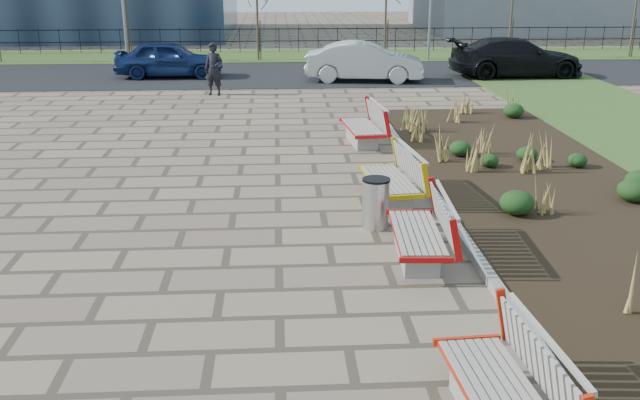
{
  "coord_description": "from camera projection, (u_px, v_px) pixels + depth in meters",
  "views": [
    {
      "loc": [
        0.86,
        -7.62,
        4.48
      ],
      "look_at": [
        1.5,
        3.0,
        0.9
      ],
      "focal_mm": 40.0,
      "sensor_mm": 36.0,
      "label": 1
    }
  ],
  "objects": [
    {
      "name": "ground",
      "position": [
        211.0,
        352.0,
        8.59
      ],
      "size": [
        120.0,
        120.0,
        0.0
      ],
      "primitive_type": "plane",
      "color": "#7D6D56",
      "rests_on": "ground"
    },
    {
      "name": "planting_bed",
      "position": [
        561.0,
        204.0,
        13.66
      ],
      "size": [
        4.5,
        18.0,
        0.1
      ],
      "primitive_type": "cube",
      "color": "black",
      "rests_on": "ground"
    },
    {
      "name": "planting_curb",
      "position": [
        441.0,
        205.0,
        13.52
      ],
      "size": [
        0.16,
        18.0,
        0.15
      ],
      "primitive_type": "cube",
      "color": "gray",
      "rests_on": "ground"
    },
    {
      "name": "grass_verge_far",
      "position": [
        259.0,
        56.0,
        35.07
      ],
      "size": [
        80.0,
        5.0,
        0.04
      ],
      "primitive_type": "cube",
      "color": "#33511E",
      "rests_on": "ground"
    },
    {
      "name": "road",
      "position": [
        256.0,
        75.0,
        29.4
      ],
      "size": [
        80.0,
        7.0,
        0.02
      ],
      "primitive_type": "cube",
      "color": "black",
      "rests_on": "ground"
    },
    {
      "name": "bench_a",
      "position": [
        499.0,
        385.0,
        7.04
      ],
      "size": [
        1.02,
        2.15,
        1.0
      ],
      "primitive_type": null,
      "rotation": [
        0.0,
        0.0,
        0.06
      ],
      "color": "red",
      "rests_on": "ground"
    },
    {
      "name": "bench_b",
      "position": [
        417.0,
        229.0,
        11.12
      ],
      "size": [
        1.02,
        2.15,
        1.0
      ],
      "primitive_type": null,
      "rotation": [
        0.0,
        0.0,
        -0.06
      ],
      "color": "#B60C0C",
      "rests_on": "ground"
    },
    {
      "name": "bench_c",
      "position": [
        389.0,
        177.0,
        13.81
      ],
      "size": [
        1.12,
        2.19,
        1.0
      ],
      "primitive_type": null,
      "rotation": [
        0.0,
        0.0,
        0.11
      ],
      "color": "#E8B40C",
      "rests_on": "ground"
    },
    {
      "name": "bench_d",
      "position": [
        362.0,
        125.0,
        18.2
      ],
      "size": [
        1.1,
        2.18,
        1.0
      ],
      "primitive_type": null,
      "rotation": [
        0.0,
        0.0,
        0.1
      ],
      "color": "red",
      "rests_on": "ground"
    },
    {
      "name": "litter_bin",
      "position": [
        376.0,
        204.0,
        12.46
      ],
      "size": [
        0.47,
        0.47,
        0.88
      ],
      "primitive_type": "cylinder",
      "color": "#B2B2B7",
      "rests_on": "ground"
    },
    {
      "name": "pedestrian",
      "position": [
        214.0,
        69.0,
        24.73
      ],
      "size": [
        0.75,
        0.58,
        1.8
      ],
      "primitive_type": "imported",
      "rotation": [
        0.0,
        0.0,
        -0.25
      ],
      "color": "black",
      "rests_on": "ground"
    },
    {
      "name": "car_blue",
      "position": [
        169.0,
        59.0,
        28.5
      ],
      "size": [
        4.27,
        1.73,
        1.45
      ],
      "primitive_type": "imported",
      "rotation": [
        0.0,
        0.0,
        1.57
      ],
      "color": "#122150",
      "rests_on": "road"
    },
    {
      "name": "car_silver",
      "position": [
        364.0,
        62.0,
        27.56
      ],
      "size": [
        4.7,
        2.18,
        1.49
      ],
      "primitive_type": "imported",
      "rotation": [
        0.0,
        0.0,
        1.44
      ],
      "color": "#A2A4A9",
      "rests_on": "road"
    },
    {
      "name": "car_black",
      "position": [
        516.0,
        57.0,
        28.6
      ],
      "size": [
        5.37,
        2.31,
        1.54
      ],
      "primitive_type": "imported",
      "rotation": [
        0.0,
        0.0,
        1.6
      ],
      "color": "black",
      "rests_on": "road"
    },
    {
      "name": "tree_b",
      "position": [
        126.0,
        17.0,
        32.66
      ],
      "size": [
        1.4,
        1.4,
        4.0
      ],
      "primitive_type": null,
      "color": "#4C3D2D",
      "rests_on": "grass_verge_far"
    },
    {
      "name": "tree_c",
      "position": [
        257.0,
        16.0,
        33.0
      ],
      "size": [
        1.4,
        1.4,
        4.0
      ],
      "primitive_type": null,
      "color": "#4C3D2D",
      "rests_on": "grass_verge_far"
    },
    {
      "name": "tree_d",
      "position": [
        386.0,
        15.0,
        33.35
      ],
      "size": [
        1.4,
        1.4,
        4.0
      ],
      "primitive_type": null,
      "color": "#4C3D2D",
      "rests_on": "grass_verge_far"
    },
    {
      "name": "tree_e",
      "position": [
        511.0,
        15.0,
        33.69
      ],
      "size": [
        1.4,
        1.4,
        4.0
      ],
      "primitive_type": null,
      "color": "#4C3D2D",
      "rests_on": "grass_verge_far"
    },
    {
      "name": "tree_f",
      "position": [
        635.0,
        14.0,
        34.03
      ],
      "size": [
        1.4,
        1.4,
        4.0
      ],
      "primitive_type": null,
      "color": "#4C3D2D",
      "rests_on": "grass_verge_far"
    },
    {
      "name": "railing_fence",
      "position": [
        259.0,
        40.0,
        36.29
      ],
      "size": [
        44.0,
        0.1,
        1.2
      ],
      "primitive_type": null,
      "color": "black",
      "rests_on": "grass_verge_far"
    }
  ]
}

